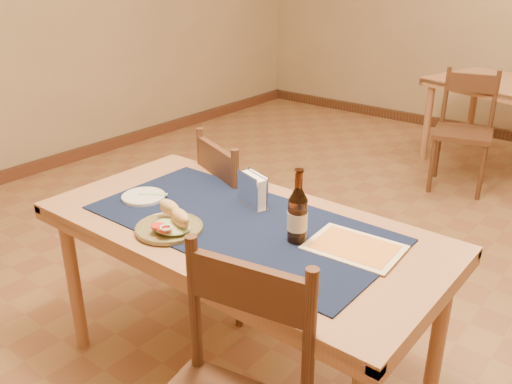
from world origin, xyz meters
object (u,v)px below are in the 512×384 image
Objects in this scene: main_table at (240,242)px; napkin_holder at (253,191)px; beer_bottle at (298,215)px; chair_main_far at (246,218)px; sandwich_plate at (171,224)px.

main_table is 0.23m from napkin_holder.
beer_bottle is at bearing -23.33° from napkin_holder.
main_table is 0.61m from chair_main_far.
sandwich_plate is at bearing -150.77° from beer_bottle.
sandwich_plate is (-0.16, -0.22, 0.11)m from main_table.
main_table is 0.32m from beer_bottle.
beer_bottle reaches higher than main_table.
napkin_holder is (0.30, -0.31, 0.34)m from chair_main_far.
napkin_holder is at bearing 111.57° from main_table.
chair_main_far reaches higher than napkin_holder.
chair_main_far is 0.76m from sandwich_plate.
chair_main_far is at bearing 127.64° from main_table.
chair_main_far is 0.54m from napkin_holder.
chair_main_far is 3.65× the size of sandwich_plate.
sandwich_plate is 0.93× the size of beer_bottle.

